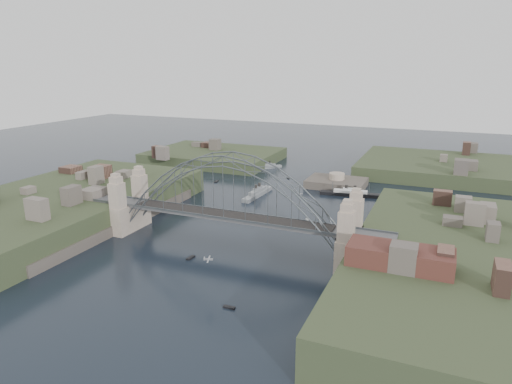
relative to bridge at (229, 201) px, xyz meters
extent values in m
plane|color=black|center=(0.00, 0.00, -12.32)|extent=(500.00, 500.00, 0.00)
cube|color=#515153|center=(0.00, 0.00, -4.32)|extent=(84.00, 6.00, 0.70)
cube|color=#4F555A|center=(0.00, -3.00, -3.77)|extent=(84.00, 0.25, 0.50)
cube|color=#4F555A|center=(0.00, 3.00, -3.77)|extent=(84.00, 0.25, 0.50)
cube|color=black|center=(0.00, 0.00, -3.77)|extent=(55.20, 5.20, 0.35)
cube|color=tan|center=(-31.50, -5.00, -3.47)|extent=(3.40, 3.40, 17.70)
cube|color=tan|center=(-31.50, 5.00, -3.47)|extent=(3.40, 3.40, 17.70)
cube|color=tan|center=(31.50, -5.00, -3.47)|extent=(3.40, 3.40, 17.70)
cube|color=tan|center=(31.50, 5.00, -3.47)|extent=(3.40, 3.40, 17.70)
cube|color=tan|center=(-31.50, 0.00, -8.32)|extent=(4.08, 13.80, 8.00)
cube|color=tan|center=(31.50, 0.00, -8.32)|extent=(4.08, 13.80, 8.00)
cube|color=#344124|center=(-58.00, 0.00, -10.32)|extent=(50.00, 90.00, 12.00)
cube|color=#4D453C|center=(-35.50, 0.00, -11.32)|extent=(6.00, 70.00, 4.00)
cube|color=#344124|center=(58.00, 0.00, -10.32)|extent=(50.00, 90.00, 12.00)
cube|color=#4D453C|center=(35.50, 0.00, -11.32)|extent=(6.00, 70.00, 4.00)
cube|color=#344124|center=(-55.00, 95.00, -11.82)|extent=(60.00, 45.00, 9.00)
cube|color=#344124|center=(50.00, 110.00, -11.57)|extent=(70.00, 55.00, 9.50)
cube|color=#4D453C|center=(12.00, 70.00, -12.82)|extent=(22.00, 16.00, 7.00)
cylinder|color=tan|center=(12.00, 70.00, -8.12)|extent=(6.00, 6.00, 2.40)
cube|color=#592D26|center=(44.00, -14.00, -2.32)|extent=(20.00, 8.00, 4.00)
cube|color=#515153|center=(39.00, -28.00, -11.62)|extent=(4.00, 22.00, 1.40)
cube|color=gray|center=(-11.28, 46.18, -11.87)|extent=(3.68, 20.34, 1.80)
cube|color=gray|center=(-11.28, 46.18, -10.53)|extent=(2.56, 11.21, 1.35)
cube|color=gray|center=(-11.28, 46.18, -9.51)|extent=(1.73, 5.12, 0.90)
cylinder|color=black|center=(-11.35, 44.77, -8.73)|extent=(0.97, 0.97, 1.80)
cylinder|color=black|center=(-11.21, 47.60, -8.73)|extent=(0.97, 0.97, 1.80)
cylinder|color=#4F555A|center=(-11.58, 40.12, -8.95)|extent=(0.18, 0.18, 4.50)
cylinder|color=#4F555A|center=(-10.98, 52.24, -8.95)|extent=(0.18, 0.18, 4.50)
cube|color=gray|center=(-24.33, 89.45, -11.98)|extent=(10.12, 11.74, 1.37)
cube|color=gray|center=(-24.33, 89.45, -10.96)|extent=(5.86, 6.70, 1.02)
cube|color=gray|center=(-24.33, 89.45, -10.19)|extent=(2.97, 3.29, 0.68)
cylinder|color=black|center=(-24.94, 88.71, -9.59)|extent=(0.68, 0.68, 1.37)
cylinder|color=black|center=(-23.73, 90.19, -9.59)|extent=(0.68, 0.68, 1.37)
cylinder|color=#4F555A|center=(-26.93, 86.29, -9.76)|extent=(0.14, 0.14, 3.41)
cylinder|color=#4F555A|center=(-21.73, 92.61, -9.76)|extent=(0.14, 0.14, 3.41)
cube|color=black|center=(19.65, 59.40, -11.93)|extent=(21.93, 6.05, 1.58)
cube|color=white|center=(19.65, 59.40, -10.74)|extent=(12.15, 3.91, 1.19)
cube|color=white|center=(19.65, 59.40, -9.85)|extent=(5.61, 2.39, 0.79)
cylinder|color=black|center=(18.14, 59.18, -9.16)|extent=(1.07, 1.07, 1.58)
cylinder|color=black|center=(21.16, 59.62, -9.16)|extent=(1.07, 1.07, 1.58)
cylinder|color=#4F555A|center=(13.20, 58.46, -9.36)|extent=(0.16, 0.16, 3.95)
cylinder|color=#4F555A|center=(26.10, 60.33, -9.36)|extent=(0.16, 0.16, 3.95)
cube|color=#A1A2A8|center=(6.90, -23.62, -5.38)|extent=(1.79, 0.92, 0.31)
cube|color=#A1A2A8|center=(6.90, -23.62, -5.32)|extent=(1.51, 3.47, 0.07)
cube|color=#A1A2A8|center=(6.06, -23.93, -5.21)|extent=(0.55, 1.11, 0.39)
cube|color=white|center=(-17.74, 22.82, -12.17)|extent=(2.20, 2.35, 0.45)
cube|color=white|center=(13.32, 26.87, -12.17)|extent=(1.67, 2.07, 0.45)
cube|color=white|center=(13.32, 26.87, -11.77)|extent=(1.14, 1.33, 0.40)
cylinder|color=black|center=(13.32, 26.87, -11.32)|extent=(0.16, 0.16, 0.70)
cube|color=white|center=(-5.11, -11.26, -12.17)|extent=(1.18, 2.80, 0.45)
cube|color=white|center=(26.09, 42.76, -12.17)|extent=(1.52, 2.58, 0.45)
cylinder|color=#4F555A|center=(26.09, 42.76, -11.12)|extent=(0.08, 0.08, 2.20)
cone|color=silver|center=(26.09, 42.76, -11.12)|extent=(1.33, 1.49, 1.92)
cube|color=white|center=(-34.70, 58.62, -12.17)|extent=(1.84, 3.52, 0.45)
cube|color=white|center=(2.43, 54.01, -12.17)|extent=(1.18, 1.49, 0.45)
cube|color=white|center=(14.13, -28.89, -12.17)|extent=(2.43, 0.84, 0.45)
cube|color=white|center=(-9.48, 74.74, -12.17)|extent=(1.72, 1.91, 0.45)
cube|color=white|center=(25.59, 15.95, -12.17)|extent=(1.89, 2.34, 0.45)
camera|label=1|loc=(50.28, -100.63, 33.97)|focal=32.09mm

